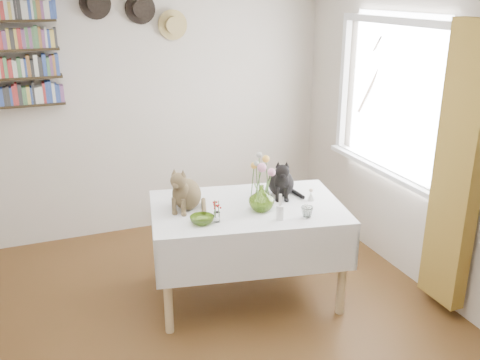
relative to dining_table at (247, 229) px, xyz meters
name	(u,v)px	position (x,y,z in m)	size (l,w,h in m)	color
room	(199,186)	(-0.57, -0.62, 0.66)	(4.08, 4.58, 2.58)	#583619
window	(390,110)	(1.39, 0.18, 0.80)	(0.12, 1.52, 1.32)	white
curtain	(458,170)	(1.33, -0.74, 0.56)	(0.12, 0.38, 2.10)	brown
dining_table	(247,229)	(0.00, 0.00, 0.00)	(1.63, 1.21, 0.79)	white
tabby_cat	(186,186)	(-0.44, 0.13, 0.37)	(0.24, 0.30, 0.36)	brown
black_cat	(281,176)	(0.34, 0.11, 0.36)	(0.22, 0.28, 0.33)	black
flower_vase	(262,198)	(0.07, -0.12, 0.30)	(0.19, 0.19, 0.20)	#94BD42
green_bowl	(202,220)	(-0.43, -0.18, 0.22)	(0.17, 0.17, 0.05)	#94BD42
drinking_glass	(307,212)	(0.33, -0.36, 0.24)	(0.09, 0.09, 0.08)	white
candlestick	(280,211)	(0.12, -0.33, 0.26)	(0.05, 0.05, 0.20)	white
berry_jar	(217,211)	(-0.32, -0.19, 0.28)	(0.05, 0.05, 0.19)	white
porcelain_figurine	(311,195)	(0.51, -0.08, 0.24)	(0.05, 0.05, 0.10)	white
flower_bouquet	(261,167)	(0.06, -0.11, 0.54)	(0.17, 0.12, 0.39)	#4C7233
wall_hats	(137,13)	(-0.46, 1.57, 1.57)	(0.98, 0.09, 0.48)	black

